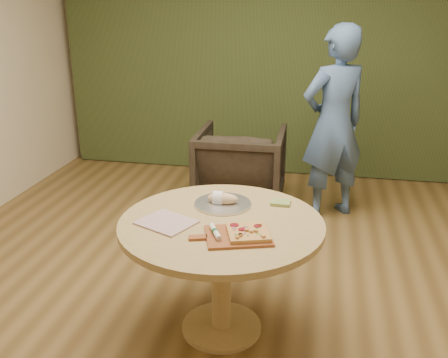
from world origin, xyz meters
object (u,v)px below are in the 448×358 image
(armchair, at_px, (241,163))
(person_standing, at_px, (334,124))
(flatbread_pizza, at_px, (248,233))
(cutlery_roll, at_px, (215,232))
(bread_roll, at_px, (221,198))
(pedestal_table, at_px, (221,243))
(serving_tray, at_px, (223,204))
(pizza_paddle, at_px, (236,236))

(armchair, height_order, person_standing, person_standing)
(armchair, bearing_deg, flatbread_pizza, 99.63)
(cutlery_roll, bearing_deg, person_standing, 47.17)
(flatbread_pizza, distance_m, bread_roll, 0.47)
(person_standing, bearing_deg, cutlery_roll, 40.80)
(pedestal_table, relative_size, serving_tray, 3.38)
(flatbread_pizza, distance_m, serving_tray, 0.47)
(pizza_paddle, height_order, armchair, armchair)
(pedestal_table, bearing_deg, flatbread_pizza, -43.24)
(pizza_paddle, distance_m, person_standing, 2.20)
(flatbread_pizza, xyz_separation_m, cutlery_roll, (-0.18, -0.03, 0.00))
(pizza_paddle, distance_m, cutlery_roll, 0.12)
(cutlery_roll, distance_m, serving_tray, 0.44)
(pizza_paddle, xyz_separation_m, armchair, (-0.34, 2.23, -0.33))
(cutlery_roll, relative_size, armchair, 0.22)
(flatbread_pizza, height_order, bread_roll, bread_roll)
(serving_tray, distance_m, armchair, 1.85)
(flatbread_pizza, xyz_separation_m, bread_roll, (-0.23, 0.41, 0.02))
(serving_tray, bearing_deg, pizza_paddle, -69.35)
(pedestal_table, xyz_separation_m, person_standing, (0.65, 1.95, 0.28))
(flatbread_pizza, bearing_deg, bread_roll, 119.49)
(pedestal_table, distance_m, flatbread_pizza, 0.30)
(serving_tray, relative_size, armchair, 0.41)
(serving_tray, bearing_deg, armchair, 95.78)
(pedestal_table, height_order, cutlery_roll, cutlery_roll)
(armchair, bearing_deg, pedestal_table, 95.44)
(person_standing, bearing_deg, armchair, -38.96)
(pizza_paddle, bearing_deg, armchair, 81.04)
(pizza_paddle, xyz_separation_m, serving_tray, (-0.16, 0.42, -0.00))
(flatbread_pizza, relative_size, person_standing, 0.16)
(pizza_paddle, relative_size, person_standing, 0.27)
(flatbread_pizza, height_order, cutlery_roll, flatbread_pizza)
(pedestal_table, bearing_deg, cutlery_roll, -87.96)
(bread_roll, height_order, person_standing, person_standing)
(pizza_paddle, relative_size, armchair, 0.55)
(pizza_paddle, height_order, cutlery_roll, cutlery_roll)
(flatbread_pizza, bearing_deg, pizza_paddle, -169.19)
(bread_roll, bearing_deg, armchair, 95.50)
(pedestal_table, bearing_deg, bread_roll, 101.33)
(cutlery_roll, bearing_deg, armchair, 69.53)
(bread_roll, relative_size, armchair, 0.22)
(flatbread_pizza, height_order, armchair, armchair)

